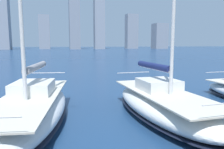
% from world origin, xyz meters
% --- Properties ---
extents(city_skyline, '(173.93, 20.85, 53.24)m').
position_xyz_m(city_skyline, '(15.75, -158.93, 20.39)').
color(city_skyline, gray).
rests_on(city_skyline, ground).
extents(sailboat_navy, '(3.18, 8.61, 12.83)m').
position_xyz_m(sailboat_navy, '(-2.36, -6.62, 0.73)').
color(sailboat_navy, white).
rests_on(sailboat_navy, ground).
extents(sailboat_grey, '(4.36, 9.80, 9.65)m').
position_xyz_m(sailboat_grey, '(3.78, -7.36, 0.71)').
color(sailboat_grey, silver).
rests_on(sailboat_grey, ground).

